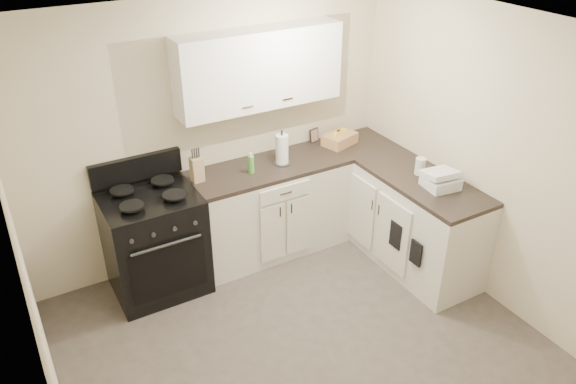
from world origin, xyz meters
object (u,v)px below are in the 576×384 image
paper_towel (282,149)px  countertop_grill (441,182)px  stove (155,244)px  knife_block (197,169)px  wicker_basket (340,139)px

paper_towel → countertop_grill: bearing=-48.4°
countertop_grill → stove: bearing=161.7°
paper_towel → knife_block: bearing=175.1°
stove → knife_block: knife_block is taller
knife_block → stove: bearing=-174.3°
knife_block → paper_towel: paper_towel is taller
knife_block → wicker_basket: knife_block is taller
wicker_basket → knife_block: bearing=-179.3°
stove → paper_towel: (1.31, 0.01, 0.63)m
stove → wicker_basket: size_ratio=2.94×
stove → knife_block: (0.48, 0.08, 0.59)m
knife_block → countertop_grill: knife_block is taller
paper_towel → countertop_grill: (0.98, -1.10, -0.10)m
wicker_basket → countertop_grill: size_ratio=1.21×
wicker_basket → stove: bearing=-177.3°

